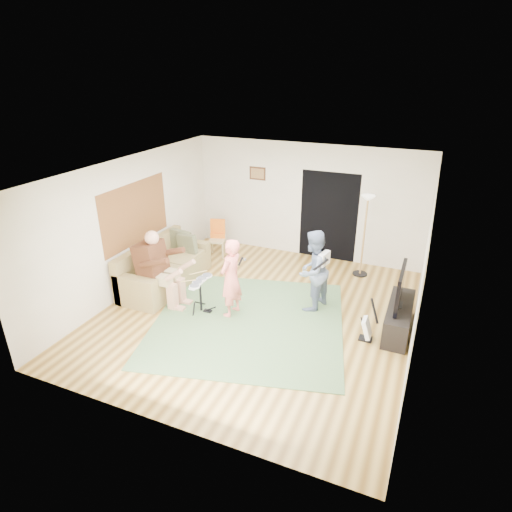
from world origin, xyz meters
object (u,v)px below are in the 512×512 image
at_px(guitar_spare, 367,328).
at_px(dining_chair, 218,243).
at_px(drum_kit, 201,297).
at_px(torchiere_lamp, 366,222).
at_px(sofa, 162,271).
at_px(singer, 231,278).
at_px(guitarist, 313,271).
at_px(tv_cabinet, 399,318).
at_px(television, 400,287).

distance_m(guitar_spare, dining_chair, 4.53).
bearing_deg(drum_kit, torchiere_lamp, 47.79).
distance_m(sofa, singer, 2.00).
bearing_deg(guitarist, torchiere_lamp, 178.02).
bearing_deg(guitarist, drum_kit, -46.88).
bearing_deg(dining_chair, tv_cabinet, -38.46).
relative_size(drum_kit, singer, 0.45).
height_order(singer, guitar_spare, singer).
bearing_deg(guitar_spare, sofa, 175.09).
relative_size(guitarist, television, 1.58).
bearing_deg(sofa, television, 1.57).
bearing_deg(drum_kit, guitar_spare, 5.19).
bearing_deg(torchiere_lamp, sofa, -151.08).
height_order(drum_kit, singer, singer).
distance_m(singer, guitar_spare, 2.52).
relative_size(sofa, guitar_spare, 2.79).
bearing_deg(sofa, tv_cabinet, 1.55).
distance_m(guitar_spare, torchiere_lamp, 2.73).
height_order(torchiere_lamp, dining_chair, torchiere_lamp).
distance_m(drum_kit, singer, 0.75).
height_order(drum_kit, guitarist, guitarist).
bearing_deg(television, drum_kit, -167.26).
bearing_deg(drum_kit, sofa, 153.45).
distance_m(sofa, dining_chair, 1.84).
xyz_separation_m(sofa, television, (4.75, 0.13, 0.55)).
distance_m(sofa, guitarist, 3.23).
xyz_separation_m(guitarist, tv_cabinet, (1.62, -0.15, -0.53)).
bearing_deg(guitar_spare, singer, -176.51).
height_order(dining_chair, television, television).
bearing_deg(sofa, drum_kit, -26.55).
relative_size(guitarist, torchiere_lamp, 0.86).
xyz_separation_m(guitarist, television, (1.57, -0.15, 0.07)).
xyz_separation_m(guitar_spare, dining_chair, (-3.97, 2.18, 0.08)).
relative_size(singer, guitar_spare, 1.86).
relative_size(singer, television, 1.51).
bearing_deg(tv_cabinet, torchiere_lamp, 117.27).
xyz_separation_m(sofa, tv_cabinet, (4.80, 0.13, -0.05)).
bearing_deg(drum_kit, dining_chair, 110.60).
distance_m(tv_cabinet, television, 0.60).
height_order(drum_kit, guitar_spare, guitar_spare).
bearing_deg(singer, tv_cabinet, 110.71).
relative_size(sofa, tv_cabinet, 1.61).
height_order(sofa, torchiere_lamp, torchiere_lamp).
height_order(guitarist, dining_chair, guitarist).
xyz_separation_m(singer, torchiere_lamp, (1.91, 2.62, 0.50)).
height_order(guitar_spare, torchiere_lamp, torchiere_lamp).
bearing_deg(torchiere_lamp, guitar_spare, -77.24).
bearing_deg(guitar_spare, television, 51.28).
height_order(drum_kit, television, television).
height_order(singer, television, singer).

